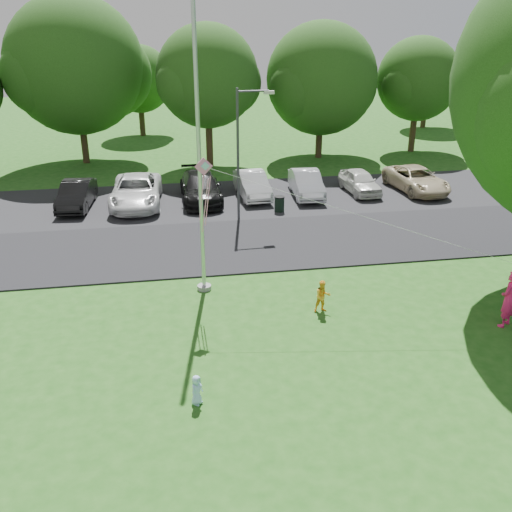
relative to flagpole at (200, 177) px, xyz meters
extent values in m
plane|color=#1F5516|center=(3.50, -5.00, -4.17)|extent=(120.00, 120.00, 0.00)
cube|color=black|center=(3.50, 4.00, -4.14)|extent=(60.00, 6.00, 0.06)
cube|color=black|center=(3.50, 10.50, -4.14)|extent=(42.00, 7.00, 0.06)
cylinder|color=#B7BABF|center=(0.00, 0.00, 0.83)|extent=(0.14, 0.14, 10.00)
cylinder|color=gray|center=(0.00, 0.00, -4.09)|extent=(0.50, 0.50, 0.16)
cylinder|color=#3F3F44|center=(2.27, 7.16, -1.09)|extent=(0.12, 0.12, 6.14)
cylinder|color=#3F3F44|center=(2.98, 7.18, 1.82)|extent=(1.44, 0.13, 0.09)
cube|color=silver|center=(3.70, 7.20, 1.75)|extent=(0.47, 0.24, 0.14)
cylinder|color=black|center=(4.43, 8.00, -3.78)|extent=(0.49, 0.49, 0.78)
cylinder|color=black|center=(4.43, 8.00, -3.36)|extent=(0.52, 0.52, 0.04)
cylinder|color=#332316|center=(-6.10, 20.24, -2.57)|extent=(0.44, 0.44, 3.19)
sphere|color=#183D10|center=(-6.10, 20.24, 2.00)|extent=(8.50, 8.50, 8.50)
sphere|color=#183D10|center=(-4.18, 21.09, 1.37)|extent=(5.53, 5.53, 5.53)
sphere|color=#183D10|center=(-7.80, 19.17, 1.58)|extent=(5.10, 5.10, 5.10)
cylinder|color=#332316|center=(1.92, 17.90, -2.45)|extent=(0.44, 0.44, 3.43)
sphere|color=#183D10|center=(1.92, 17.90, 1.45)|extent=(6.27, 6.27, 6.27)
sphere|color=#183D10|center=(3.33, 18.53, 0.98)|extent=(4.07, 4.07, 4.07)
sphere|color=#183D10|center=(0.66, 17.12, 1.14)|extent=(3.76, 3.76, 3.76)
cylinder|color=#332316|center=(9.53, 19.17, -2.84)|extent=(0.44, 0.44, 2.66)
sphere|color=#183D10|center=(9.53, 19.17, 1.03)|extent=(7.27, 7.27, 7.27)
sphere|color=#183D10|center=(11.16, 19.89, 0.49)|extent=(4.72, 4.72, 4.72)
sphere|color=#183D10|center=(8.07, 18.26, 0.67)|extent=(4.36, 4.36, 4.36)
cylinder|color=#332316|center=(16.62, 19.89, -2.66)|extent=(0.44, 0.44, 3.02)
sphere|color=#183D10|center=(16.62, 19.89, 0.84)|extent=(5.67, 5.67, 5.67)
sphere|color=#183D10|center=(17.89, 20.46, 0.41)|extent=(3.68, 3.68, 3.68)
sphere|color=#183D10|center=(15.48, 19.18, 0.55)|extent=(3.40, 3.40, 3.40)
cylinder|color=#332316|center=(-2.50, 29.00, -2.87)|extent=(0.44, 0.44, 2.60)
sphere|color=#183D10|center=(-2.50, 29.00, 0.25)|extent=(5.20, 5.20, 5.20)
sphere|color=#183D10|center=(-1.33, 29.52, -0.14)|extent=(3.38, 3.38, 3.38)
sphere|color=#183D10|center=(-3.54, 28.35, -0.01)|extent=(3.12, 3.12, 3.12)
cylinder|color=#332316|center=(21.50, 28.50, -2.87)|extent=(0.44, 0.44, 2.60)
sphere|color=#183D10|center=(21.50, 28.50, 0.25)|extent=(5.20, 5.20, 5.20)
sphere|color=#183D10|center=(22.67, 29.02, -0.14)|extent=(3.38, 3.38, 3.38)
sphere|color=#183D10|center=(20.46, 27.85, -0.01)|extent=(3.12, 3.12, 3.12)
imported|color=black|center=(-5.54, 10.32, -3.44)|extent=(1.75, 4.15, 1.33)
imported|color=silver|center=(-2.58, 10.24, -3.37)|extent=(2.70, 5.42, 1.48)
imported|color=black|center=(0.73, 10.42, -3.39)|extent=(2.04, 4.93, 1.43)
imported|color=silver|center=(3.50, 10.67, -3.44)|extent=(1.61, 4.12, 1.34)
imported|color=silver|center=(6.40, 10.34, -3.43)|extent=(1.70, 4.17, 1.35)
imported|color=silver|center=(9.44, 10.45, -3.48)|extent=(1.64, 3.71, 1.24)
imported|color=#C6B793|center=(12.63, 10.24, -3.46)|extent=(2.58, 4.85, 1.30)
imported|color=#FF2171|center=(9.17, -4.18, -3.22)|extent=(0.82, 0.77, 1.89)
imported|color=yellow|center=(3.72, -2.31, -3.61)|extent=(0.56, 0.45, 1.12)
imported|color=#A6D3FF|center=(-0.74, -6.49, -3.76)|extent=(0.45, 0.48, 0.82)
cube|color=pink|center=(0.05, -1.08, 0.61)|extent=(0.58, 0.09, 0.57)
cube|color=#8CC6E5|center=(0.10, -1.11, 0.63)|extent=(0.28, 0.06, 0.28)
cylinder|color=white|center=(4.61, -2.63, -0.71)|extent=(9.13, 3.11, 2.64)
cylinder|color=pink|center=(-0.05, -1.08, -0.42)|extent=(0.19, 0.25, 1.53)
cylinder|color=pink|center=(0.15, -1.03, -0.54)|extent=(0.21, 0.40, 1.75)
cylinder|color=pink|center=(0.05, -1.16, -0.66)|extent=(0.23, 0.59, 1.95)
camera|label=1|loc=(-1.26, -18.44, 4.97)|focal=40.00mm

